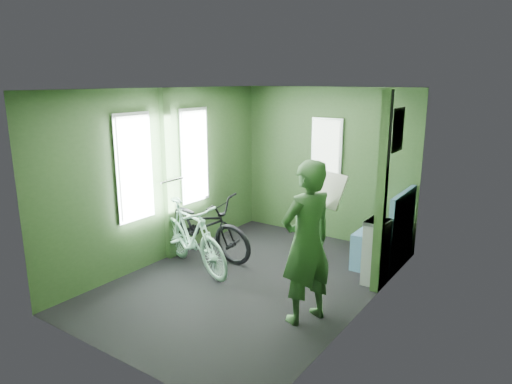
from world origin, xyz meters
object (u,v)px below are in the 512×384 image
(passenger, at_px, (307,242))
(waste_box, at_px, (376,252))
(bicycle_black, at_px, (201,256))
(bench_seat, at_px, (385,242))
(bicycle_mint, at_px, (193,270))

(passenger, relative_size, waste_box, 2.11)
(bicycle_black, relative_size, waste_box, 2.17)
(bicycle_black, distance_m, waste_box, 2.41)
(passenger, distance_m, waste_box, 1.35)
(passenger, xyz_separation_m, bench_seat, (0.16, 1.90, -0.54))
(bicycle_mint, bearing_deg, bicycle_black, 47.63)
(bicycle_black, height_order, passenger, passenger)
(bicycle_black, height_order, waste_box, waste_box)
(bicycle_black, bearing_deg, passenger, -108.54)
(bicycle_black, xyz_separation_m, bicycle_mint, (0.24, -0.42, 0.00))
(bicycle_black, xyz_separation_m, bench_seat, (2.20, 1.20, 0.30))
(bicycle_mint, distance_m, passenger, 2.01)
(bicycle_black, bearing_deg, waste_box, -76.16)
(bicycle_mint, height_order, waste_box, waste_box)
(passenger, distance_m, bench_seat, 1.98)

